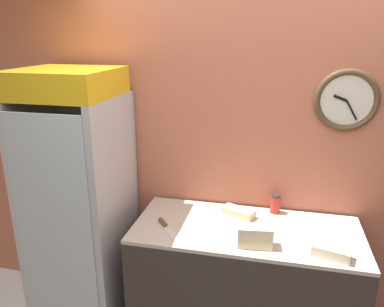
{
  "coord_description": "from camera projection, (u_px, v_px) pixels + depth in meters",
  "views": [
    {
      "loc": [
        0.15,
        -1.37,
        2.18
      ],
      "look_at": [
        -0.39,
        0.95,
        1.41
      ],
      "focal_mm": 35.0,
      "sensor_mm": 36.0,
      "label": 1
    }
  ],
  "objects": [
    {
      "name": "sandwich_stack_bottom",
      "position": [
        255.0,
        241.0,
        2.29
      ],
      "size": [
        0.22,
        0.12,
        0.07
      ],
      "color": "beige",
      "rests_on": "prep_counter"
    },
    {
      "name": "wall_back",
      "position": [
        255.0,
        151.0,
        2.73
      ],
      "size": [
        5.2,
        0.1,
        2.7
      ],
      "color": "#B7664C",
      "rests_on": "ground_plane"
    },
    {
      "name": "prep_counter",
      "position": [
        243.0,
        286.0,
        2.65
      ],
      "size": [
        1.52,
        0.68,
        0.93
      ],
      "color": "#332D28",
      "rests_on": "ground_plane"
    },
    {
      "name": "chefs_knife",
      "position": [
        167.0,
        228.0,
        2.5
      ],
      "size": [
        0.26,
        0.31,
        0.02
      ],
      "color": "silver",
      "rests_on": "prep_counter"
    },
    {
      "name": "sandwich_flat_right",
      "position": [
        238.0,
        212.0,
        2.67
      ],
      "size": [
        0.25,
        0.18,
        0.06
      ],
      "color": "beige",
      "rests_on": "prep_counter"
    },
    {
      "name": "beverage_cooler",
      "position": [
        83.0,
        192.0,
        2.76
      ],
      "size": [
        0.64,
        0.7,
        1.96
      ],
      "color": "#B2B7BC",
      "rests_on": "ground_plane"
    },
    {
      "name": "sandwich_stack_middle",
      "position": [
        255.0,
        232.0,
        2.27
      ],
      "size": [
        0.22,
        0.13,
        0.07
      ],
      "color": "beige",
      "rests_on": "sandwich_stack_bottom"
    },
    {
      "name": "condiment_jar",
      "position": [
        275.0,
        204.0,
        2.71
      ],
      "size": [
        0.07,
        0.07,
        0.14
      ],
      "color": "#B72D23",
      "rests_on": "prep_counter"
    },
    {
      "name": "sandwich_flat_left",
      "position": [
        331.0,
        252.0,
        2.18
      ],
      "size": [
        0.24,
        0.15,
        0.07
      ],
      "color": "beige",
      "rests_on": "prep_counter"
    }
  ]
}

